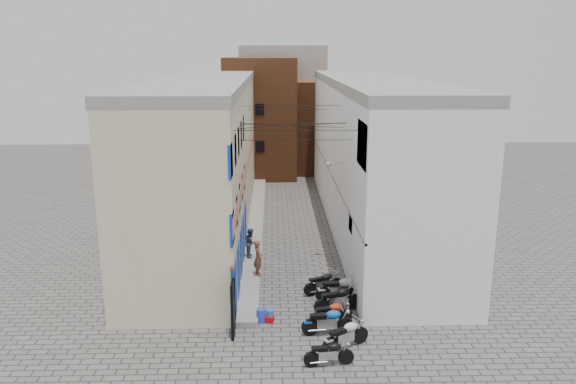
{
  "coord_description": "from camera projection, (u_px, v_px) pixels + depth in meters",
  "views": [
    {
      "loc": [
        -0.97,
        -20.02,
        10.56
      ],
      "look_at": [
        -0.15,
        9.88,
        3.0
      ],
      "focal_mm": 35.0,
      "sensor_mm": 36.0,
      "label": 1
    }
  ],
  "objects": [
    {
      "name": "ground",
      "position": [
        299.0,
        327.0,
        22.02
      ],
      "size": [
        90.0,
        90.0,
        0.0
      ],
      "primitive_type": "plane",
      "color": "#5B5856",
      "rests_on": "ground"
    },
    {
      "name": "plinth",
      "position": [
        256.0,
        225.0,
        34.53
      ],
      "size": [
        0.9,
        26.0,
        0.25
      ],
      "primitive_type": "cube",
      "color": "gray",
      "rests_on": "ground"
    },
    {
      "name": "motorcycle_b",
      "position": [
        346.0,
        334.0,
        20.33
      ],
      "size": [
        2.08,
        1.6,
        1.18
      ],
      "primitive_type": null,
      "rotation": [
        0.0,
        0.0,
        -1.03
      ],
      "color": "silver",
      "rests_on": "ground"
    },
    {
      "name": "motorcycle_d",
      "position": [
        331.0,
        312.0,
        22.14
      ],
      "size": [
        1.92,
        1.03,
        1.06
      ],
      "primitive_type": null,
      "rotation": [
        0.0,
        0.0,
        -1.31
      ],
      "color": "red",
      "rests_on": "ground"
    },
    {
      "name": "motorcycle_a",
      "position": [
        329.0,
        352.0,
        19.24
      ],
      "size": [
        1.82,
        0.75,
        1.03
      ],
      "primitive_type": null,
      "rotation": [
        0.0,
        0.0,
        -1.46
      ],
      "color": "black",
      "rests_on": "ground"
    },
    {
      "name": "water_jug_near",
      "position": [
        261.0,
        316.0,
        22.39
      ],
      "size": [
        0.44,
        0.44,
        0.56
      ],
      "primitive_type": "cylinder",
      "rotation": [
        0.0,
        0.0,
        0.26
      ],
      "color": "blue",
      "rests_on": "ground"
    },
    {
      "name": "water_jug_far",
      "position": [
        270.0,
        315.0,
        22.52
      ],
      "size": [
        0.4,
        0.4,
        0.47
      ],
      "primitive_type": "cylinder",
      "rotation": [
        0.0,
        0.0,
        0.4
      ],
      "color": "blue",
      "rests_on": "ground"
    },
    {
      "name": "building_left",
      "position": [
        206.0,
        156.0,
        33.33
      ],
      "size": [
        5.1,
        27.0,
        9.0
      ],
      "color": "beige",
      "rests_on": "ground"
    },
    {
      "name": "person_a",
      "position": [
        258.0,
        258.0,
        26.33
      ],
      "size": [
        0.58,
        0.72,
        1.73
      ],
      "primitive_type": "imported",
      "rotation": [
        0.0,
        0.0,
        1.86
      ],
      "color": "brown",
      "rests_on": "plinth"
    },
    {
      "name": "building_far_concrete",
      "position": [
        283.0,
        105.0,
        53.62
      ],
      "size": [
        8.0,
        5.0,
        11.0
      ],
      "primitive_type": "cube",
      "color": "gray",
      "rests_on": "ground"
    },
    {
      "name": "overhead_wires",
      "position": [
        292.0,
        122.0,
        27.68
      ],
      "size": [
        5.8,
        13.02,
        1.32
      ],
      "color": "black",
      "rests_on": "ground"
    },
    {
      "name": "motorcycle_g",
      "position": [
        323.0,
        282.0,
        25.0
      ],
      "size": [
        1.98,
        1.33,
        1.1
      ],
      "primitive_type": null,
      "rotation": [
        0.0,
        0.0,
        -1.15
      ],
      "color": "black",
      "rests_on": "ground"
    },
    {
      "name": "building_far_brick_right",
      "position": [
        317.0,
        126.0,
        50.19
      ],
      "size": [
        5.0,
        6.0,
        8.0
      ],
      "primitive_type": "cube",
      "color": "brown",
      "rests_on": "ground"
    },
    {
      "name": "person_b",
      "position": [
        251.0,
        243.0,
        28.73
      ],
      "size": [
        0.58,
        0.74,
        1.51
      ],
      "primitive_type": "imported",
      "rotation": [
        0.0,
        0.0,
        1.58
      ],
      "color": "#374353",
      "rests_on": "plinth"
    },
    {
      "name": "building_right",
      "position": [
        372.0,
        154.0,
        33.64
      ],
      "size": [
        5.94,
        26.0,
        9.0
      ],
      "color": "white",
      "rests_on": "ground"
    },
    {
      "name": "red_crate",
      "position": [
        269.0,
        319.0,
        22.44
      ],
      "size": [
        0.44,
        0.37,
        0.24
      ],
      "primitive_type": "cube",
      "rotation": [
        0.0,
        0.0,
        -0.23
      ],
      "color": "#AA0C0E",
      "rests_on": "ground"
    },
    {
      "name": "far_shopfront",
      "position": [
        285.0,
        168.0,
        46.15
      ],
      "size": [
        2.0,
        0.3,
        2.4
      ],
      "primitive_type": "cube",
      "color": "black",
      "rests_on": "ground"
    },
    {
      "name": "motorcycle_c",
      "position": [
        328.0,
        320.0,
        21.38
      ],
      "size": [
        2.09,
        0.84,
        1.18
      ],
      "primitive_type": null,
      "rotation": [
        0.0,
        0.0,
        -1.47
      ],
      "color": "#0C4FB9",
      "rests_on": "ground"
    },
    {
      "name": "motorcycle_e",
      "position": [
        338.0,
        298.0,
        23.21
      ],
      "size": [
        2.22,
        1.28,
        1.23
      ],
      "primitive_type": null,
      "rotation": [
        0.0,
        0.0,
        -1.26
      ],
      "color": "black",
      "rests_on": "ground"
    },
    {
      "name": "building_far_brick_left",
      "position": [
        261.0,
        118.0,
        47.88
      ],
      "size": [
        6.0,
        6.0,
        10.0
      ],
      "primitive_type": "cube",
      "color": "brown",
      "rests_on": "ground"
    },
    {
      "name": "motorcycle_f",
      "position": [
        340.0,
        287.0,
        24.19
      ],
      "size": [
        2.25,
        0.95,
        1.26
      ],
      "primitive_type": null,
      "rotation": [
        0.0,
        0.0,
        -1.45
      ],
      "color": "#B1B2B6",
      "rests_on": "ground"
    }
  ]
}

